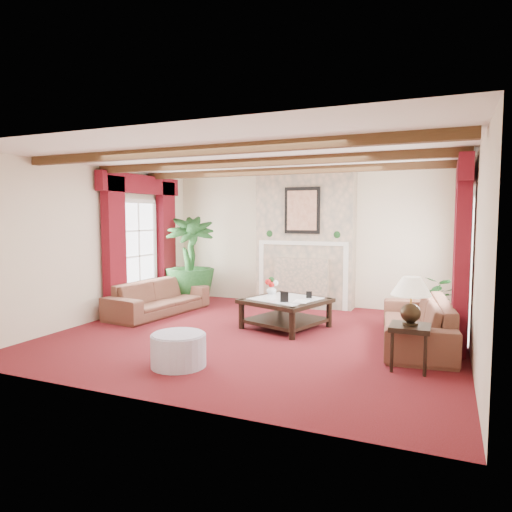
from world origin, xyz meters
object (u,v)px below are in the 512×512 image
at_px(sofa_left, 158,292).
at_px(side_table, 410,347).
at_px(ottoman, 178,350).
at_px(coffee_table, 286,313).
at_px(potted_palm, 190,279).
at_px(sofa_right, 416,314).

distance_m(sofa_left, side_table, 4.83).
xyz_separation_m(side_table, ottoman, (-2.62, -0.97, -0.07)).
bearing_deg(side_table, ottoman, -159.64).
bearing_deg(coffee_table, potted_palm, 172.50).
bearing_deg(potted_palm, sofa_right, -17.28).
bearing_deg(sofa_left, sofa_right, -86.39).
height_order(potted_palm, side_table, potted_palm).
bearing_deg(potted_palm, coffee_table, -25.73).
relative_size(potted_palm, ottoman, 3.10).
xyz_separation_m(sofa_left, side_table, (4.60, -1.46, -0.14)).
bearing_deg(side_table, coffee_table, 146.24).
bearing_deg(sofa_left, coffee_table, -84.84).
bearing_deg(ottoman, potted_palm, 119.05).
relative_size(sofa_left, ottoman, 3.22).
distance_m(sofa_right, potted_palm, 4.82).
relative_size(sofa_left, sofa_right, 0.94).
relative_size(potted_palm, coffee_table, 1.78).
distance_m(coffee_table, ottoman, 2.41).
bearing_deg(side_table, sofa_left, 162.43).
xyz_separation_m(sofa_right, coffee_table, (-2.04, 0.20, -0.20)).
relative_size(sofa_left, side_table, 4.01).
bearing_deg(ottoman, sofa_left, 129.21).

